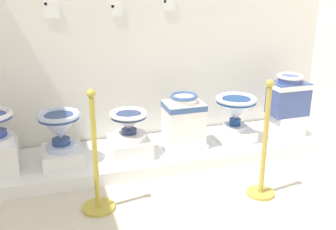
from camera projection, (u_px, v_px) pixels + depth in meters
display_platform at (155, 154)px, 3.85m from camera, size 3.38×0.76×0.12m
plinth_block_central_ornate at (63, 156)px, 3.52m from camera, size 0.34×0.38×0.13m
antique_toilet_central_ornate at (60, 126)px, 3.43m from camera, size 0.37×0.37×0.34m
plinth_block_slender_white at (130, 147)px, 3.67m from camera, size 0.36×0.38×0.16m
antique_toilet_slender_white at (129, 122)px, 3.59m from camera, size 0.34×0.34×0.26m
plinth_block_squat_floral at (183, 144)px, 3.87m from camera, size 0.40×0.32×0.05m
antique_toilet_squat_floral at (184, 118)px, 3.79m from camera, size 0.36×0.30×0.48m
plinth_block_pale_glazed at (234, 134)px, 4.02m from camera, size 0.36×0.30×0.11m
antique_toilet_pale_glazed at (236, 108)px, 3.92m from camera, size 0.41×0.41×0.34m
plinth_block_rightmost at (285, 124)px, 4.14m from camera, size 0.30×0.29×0.22m
antique_toilet_rightmost at (288, 94)px, 4.03m from camera, size 0.38×0.27×0.42m
info_placard_second at (51, 9)px, 3.52m from camera, size 0.13×0.01×0.16m
info_placard_third at (117, 10)px, 3.70m from camera, size 0.11×0.01×0.11m
info_placard_fourth at (169, 5)px, 3.83m from camera, size 0.13×0.01×0.11m
stanchion_post_near_left at (97, 176)px, 2.96m from camera, size 0.25×0.25×0.95m
stanchion_post_near_right at (263, 159)px, 3.15m from camera, size 0.23×0.23×0.96m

